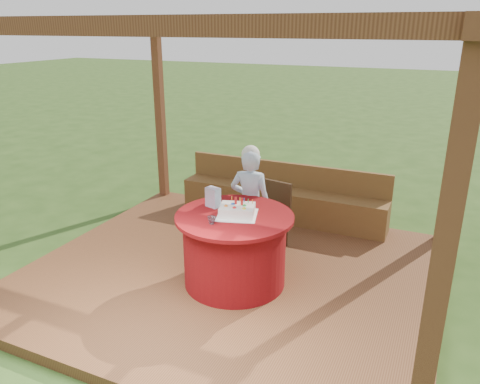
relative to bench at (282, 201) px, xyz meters
name	(u,v)px	position (x,y,z in m)	size (l,w,h in m)	color
ground	(231,280)	(0.00, -1.72, -0.38)	(60.00, 60.00, 0.00)	#284717
deck	(231,275)	(0.00, -1.72, -0.32)	(4.50, 4.00, 0.12)	brown
pergola	(230,66)	(0.00, -1.72, 2.02)	(4.50, 4.00, 2.72)	brown
bench	(282,201)	(0.00, 0.00, 0.00)	(3.00, 0.42, 0.80)	brown
table	(235,249)	(0.15, -1.93, 0.14)	(1.25, 1.25, 0.80)	maroon
chair	(273,213)	(0.20, -0.90, 0.18)	(0.45, 0.45, 0.83)	#342110
elderly_woman	(250,202)	(0.04, -1.25, 0.43)	(0.52, 0.38, 1.38)	#99BFE3
birthday_cake	(237,210)	(0.17, -1.92, 0.59)	(0.50, 0.50, 0.18)	white
gift_bag	(213,197)	(-0.17, -1.81, 0.64)	(0.15, 0.10, 0.22)	pink
drinking_glass	(212,220)	(0.04, -2.23, 0.57)	(0.09, 0.09, 0.08)	white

